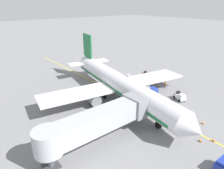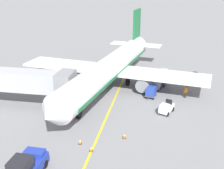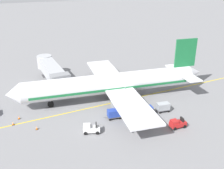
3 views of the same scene
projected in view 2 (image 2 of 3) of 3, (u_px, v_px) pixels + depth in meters
name	position (u px, v px, depth m)	size (l,w,h in m)	color
ground_plane	(120.00, 86.00, 46.65)	(400.00, 400.00, 0.00)	slate
gate_lead_in_line	(120.00, 86.00, 46.65)	(0.24, 80.00, 0.01)	gold
parked_airliner	(111.00, 68.00, 45.19)	(30.45, 37.24, 10.63)	silver
jet_bridge	(16.00, 80.00, 39.10)	(16.03, 3.50, 4.98)	#A8AAAF
pushback_tractor	(26.00, 167.00, 25.22)	(2.32, 4.46, 2.40)	#1E339E
baggage_tug_lead	(195.00, 78.00, 48.05)	(1.46, 2.59, 1.62)	#B21E1E
baggage_tug_trailing	(166.00, 108.00, 37.34)	(2.07, 2.77, 1.62)	silver
baggage_cart_front	(151.00, 91.00, 42.17)	(1.65, 2.97, 1.58)	#4C4C51
baggage_cart_second_in_train	(156.00, 84.00, 44.82)	(1.65, 2.97, 1.58)	#4C4C51
baggage_cart_third_in_train	(162.00, 80.00, 46.80)	(1.65, 2.97, 1.58)	#4C4C51
baggage_cart_tail_end	(163.00, 73.00, 49.85)	(1.65, 2.97, 1.58)	#4C4C51
ground_crew_wing_walker	(187.00, 85.00, 44.44)	(0.37, 0.70, 1.69)	#232328
ground_crew_loader	(186.00, 92.00, 41.94)	(0.71, 0.36, 1.69)	#232328
safety_cone_nose_left	(91.00, 149.00, 29.30)	(0.36, 0.36, 0.59)	black
safety_cone_nose_right	(124.00, 136.00, 31.67)	(0.36, 0.36, 0.59)	black
safety_cone_wing_tip	(80.00, 142.00, 30.56)	(0.36, 0.36, 0.59)	black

